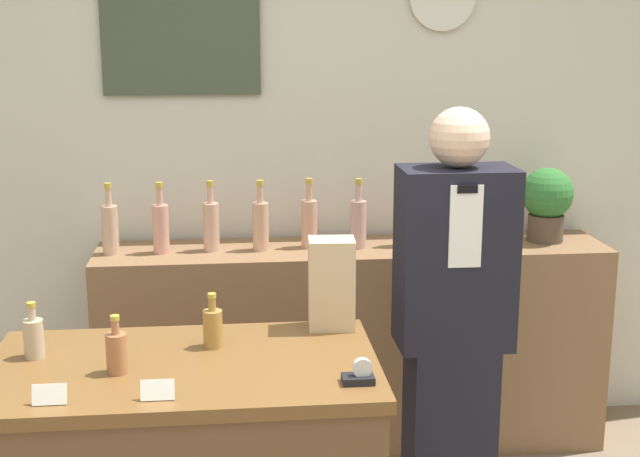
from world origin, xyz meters
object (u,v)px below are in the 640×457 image
at_px(shopkeeper, 452,330).
at_px(paper_bag, 331,284).
at_px(tape_dispenser, 359,375).
at_px(potted_plant, 547,200).

xyz_separation_m(shopkeeper, paper_bag, (-0.47, -0.24, 0.26)).
height_order(shopkeeper, paper_bag, shopkeeper).
bearing_deg(shopkeeper, tape_dispenser, -122.38).
height_order(shopkeeper, potted_plant, shopkeeper).
height_order(potted_plant, paper_bag, potted_plant).
bearing_deg(paper_bag, tape_dispenser, -87.05).
relative_size(paper_bag, tape_dispenser, 3.33).
distance_m(shopkeeper, paper_bag, 0.59).
xyz_separation_m(paper_bag, tape_dispenser, (0.02, -0.47, -0.13)).
distance_m(paper_bag, tape_dispenser, 0.49).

